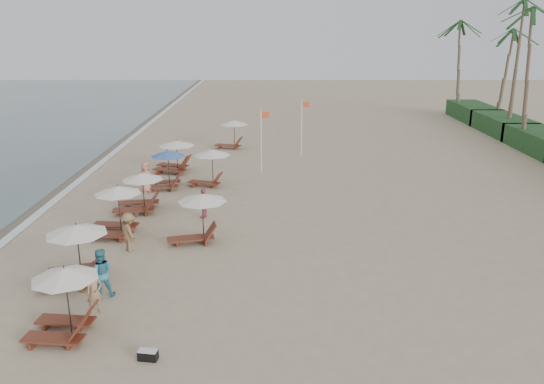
{
  "coord_description": "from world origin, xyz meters",
  "views": [
    {
      "loc": [
        0.93,
        -18.72,
        9.39
      ],
      "look_at": [
        1.0,
        7.39,
        1.3
      ],
      "focal_mm": 35.53,
      "sensor_mm": 36.0,
      "label": 1
    }
  ],
  "objects_px": {
    "lounger_station_0": "(61,304)",
    "flag_pole_near": "(262,138)",
    "lounger_station_2": "(113,214)",
    "lounger_station_3": "(138,194)",
    "duffel_bag": "(148,355)",
    "inland_station_0": "(197,215)",
    "lounger_station_1": "(72,255)",
    "beachgoer_mid_a": "(101,273)",
    "beachgoer_near": "(94,292)",
    "inland_station_2": "(231,132)",
    "lounger_station_5": "(173,157)",
    "beachgoer_mid_b": "(129,232)",
    "inland_station_1": "(209,164)",
    "beachgoer_far_a": "(204,203)",
    "lounger_station_4": "(165,170)",
    "beachgoer_far_b": "(146,177)"
  },
  "relations": [
    {
      "from": "lounger_station_1",
      "to": "lounger_station_2",
      "type": "relative_size",
      "value": 1.01
    },
    {
      "from": "beachgoer_near",
      "to": "beachgoer_far_b",
      "type": "bearing_deg",
      "value": 58.36
    },
    {
      "from": "inland_station_2",
      "to": "beachgoer_far_b",
      "type": "xyz_separation_m",
      "value": [
        -4.17,
        -11.9,
        -0.42
      ]
    },
    {
      "from": "beachgoer_mid_b",
      "to": "beachgoer_far_a",
      "type": "height_order",
      "value": "beachgoer_mid_b"
    },
    {
      "from": "inland_station_2",
      "to": "flag_pole_near",
      "type": "height_order",
      "value": "flag_pole_near"
    },
    {
      "from": "inland_station_2",
      "to": "beachgoer_mid_b",
      "type": "height_order",
      "value": "inland_station_2"
    },
    {
      "from": "lounger_station_0",
      "to": "lounger_station_5",
      "type": "height_order",
      "value": "lounger_station_0"
    },
    {
      "from": "lounger_station_3",
      "to": "flag_pole_near",
      "type": "distance_m",
      "value": 10.13
    },
    {
      "from": "lounger_station_4",
      "to": "inland_station_2",
      "type": "distance_m",
      "value": 11.56
    },
    {
      "from": "lounger_station_4",
      "to": "lounger_station_5",
      "type": "height_order",
      "value": "lounger_station_4"
    },
    {
      "from": "lounger_station_4",
      "to": "inland_station_0",
      "type": "height_order",
      "value": "lounger_station_4"
    },
    {
      "from": "beachgoer_far_b",
      "to": "lounger_station_2",
      "type": "bearing_deg",
      "value": -137.98
    },
    {
      "from": "inland_station_1",
      "to": "beachgoer_far_b",
      "type": "relative_size",
      "value": 1.51
    },
    {
      "from": "beachgoer_near",
      "to": "beachgoer_mid_b",
      "type": "relative_size",
      "value": 0.87
    },
    {
      "from": "inland_station_1",
      "to": "flag_pole_near",
      "type": "xyz_separation_m",
      "value": [
        3.17,
        3.05,
        1.0
      ]
    },
    {
      "from": "lounger_station_3",
      "to": "lounger_station_4",
      "type": "relative_size",
      "value": 1.08
    },
    {
      "from": "lounger_station_1",
      "to": "lounger_station_4",
      "type": "xyz_separation_m",
      "value": [
        1.17,
        12.42,
        0.02
      ]
    },
    {
      "from": "lounger_station_2",
      "to": "beachgoer_far_b",
      "type": "bearing_deg",
      "value": 90.15
    },
    {
      "from": "lounger_station_1",
      "to": "flag_pole_near",
      "type": "relative_size",
      "value": 0.64
    },
    {
      "from": "lounger_station_2",
      "to": "lounger_station_3",
      "type": "bearing_deg",
      "value": 84.65
    },
    {
      "from": "lounger_station_1",
      "to": "beachgoer_mid_a",
      "type": "distance_m",
      "value": 1.81
    },
    {
      "from": "beachgoer_near",
      "to": "beachgoer_mid_b",
      "type": "distance_m",
      "value": 5.24
    },
    {
      "from": "lounger_station_5",
      "to": "duffel_bag",
      "type": "height_order",
      "value": "lounger_station_5"
    },
    {
      "from": "lounger_station_0",
      "to": "lounger_station_5",
      "type": "xyz_separation_m",
      "value": [
        -0.01,
        20.04,
        -0.1
      ]
    },
    {
      "from": "lounger_station_1",
      "to": "beachgoer_near",
      "type": "xyz_separation_m",
      "value": [
        1.52,
        -2.3,
        -0.35
      ]
    },
    {
      "from": "lounger_station_1",
      "to": "inland_station_2",
      "type": "bearing_deg",
      "value": 79.51
    },
    {
      "from": "lounger_station_4",
      "to": "duffel_bag",
      "type": "bearing_deg",
      "value": -81.16
    },
    {
      "from": "inland_station_0",
      "to": "inland_station_1",
      "type": "bearing_deg",
      "value": 92.84
    },
    {
      "from": "lounger_station_0",
      "to": "lounger_station_2",
      "type": "distance_m",
      "value": 8.61
    },
    {
      "from": "lounger_station_2",
      "to": "inland_station_0",
      "type": "distance_m",
      "value": 4.08
    },
    {
      "from": "lounger_station_2",
      "to": "lounger_station_4",
      "type": "xyz_separation_m",
      "value": [
        0.97,
        7.61,
        0.07
      ]
    },
    {
      "from": "beachgoer_mid_a",
      "to": "duffel_bag",
      "type": "height_order",
      "value": "beachgoer_mid_a"
    },
    {
      "from": "inland_station_1",
      "to": "duffel_bag",
      "type": "relative_size",
      "value": 4.49
    },
    {
      "from": "inland_station_2",
      "to": "beachgoer_near",
      "type": "distance_m",
      "value": 25.99
    },
    {
      "from": "inland_station_0",
      "to": "beachgoer_mid_a",
      "type": "bearing_deg",
      "value": -118.67
    },
    {
      "from": "beachgoer_near",
      "to": "beachgoer_far_a",
      "type": "height_order",
      "value": "beachgoer_far_a"
    },
    {
      "from": "lounger_station_2",
      "to": "beachgoer_far_b",
      "type": "distance_m",
      "value": 6.81
    },
    {
      "from": "beachgoer_mid_b",
      "to": "beachgoer_far_a",
      "type": "xyz_separation_m",
      "value": [
        2.73,
        4.27,
        -0.11
      ]
    },
    {
      "from": "lounger_station_4",
      "to": "flag_pole_near",
      "type": "relative_size",
      "value": 0.58
    },
    {
      "from": "lounger_station_1",
      "to": "beachgoer_mid_b",
      "type": "bearing_deg",
      "value": 64.89
    },
    {
      "from": "lounger_station_0",
      "to": "flag_pole_near",
      "type": "distance_m",
      "value": 20.7
    },
    {
      "from": "lounger_station_5",
      "to": "beachgoer_mid_b",
      "type": "relative_size",
      "value": 1.65
    },
    {
      "from": "duffel_bag",
      "to": "inland_station_0",
      "type": "bearing_deg",
      "value": 88.11
    },
    {
      "from": "lounger_station_1",
      "to": "lounger_station_0",
      "type": "bearing_deg",
      "value": -75.4
    },
    {
      "from": "inland_station_2",
      "to": "beachgoer_mid_b",
      "type": "xyz_separation_m",
      "value": [
        -2.98,
        -20.59,
        -0.45
      ]
    },
    {
      "from": "lounger_station_5",
      "to": "flag_pole_near",
      "type": "xyz_separation_m",
      "value": [
        5.93,
        -0.25,
        1.34
      ]
    },
    {
      "from": "inland_station_0",
      "to": "beachgoer_mid_a",
      "type": "xyz_separation_m",
      "value": [
        -2.79,
        -5.1,
        -0.39
      ]
    },
    {
      "from": "lounger_station_3",
      "to": "beachgoer_mid_b",
      "type": "height_order",
      "value": "lounger_station_3"
    },
    {
      "from": "inland_station_0",
      "to": "beachgoer_far_a",
      "type": "distance_m",
      "value": 3.3
    },
    {
      "from": "lounger_station_0",
      "to": "lounger_station_1",
      "type": "bearing_deg",
      "value": 104.6
    }
  ]
}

